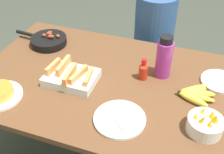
# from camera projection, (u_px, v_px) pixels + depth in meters

# --- Properties ---
(dining_table) EXTENTS (1.57, 0.97, 0.73)m
(dining_table) POSITION_uv_depth(u_px,v_px,m) (112.00, 93.00, 1.65)
(dining_table) COLOR brown
(dining_table) RESTS_ON ground_plane
(banana_bunch) EXTENTS (0.20, 0.20, 0.04)m
(banana_bunch) POSITION_uv_depth(u_px,v_px,m) (194.00, 94.00, 1.49)
(banana_bunch) COLOR yellow
(banana_bunch) RESTS_ON dining_table
(melon_tray) EXTENTS (0.29, 0.22, 0.10)m
(melon_tray) POSITION_uv_depth(u_px,v_px,m) (71.00, 76.00, 1.58)
(melon_tray) COLOR silver
(melon_tray) RESTS_ON dining_table
(skillet) EXTENTS (0.39, 0.24, 0.08)m
(skillet) POSITION_uv_depth(u_px,v_px,m) (48.00, 40.00, 1.89)
(skillet) COLOR black
(skillet) RESTS_ON dining_table
(empty_plate_near_front) EXTENTS (0.26, 0.26, 0.02)m
(empty_plate_near_front) POSITION_uv_depth(u_px,v_px,m) (120.00, 119.00, 1.36)
(empty_plate_near_front) COLOR silver
(empty_plate_near_front) RESTS_ON dining_table
(empty_plate_far_left) EXTENTS (0.21, 0.21, 0.02)m
(empty_plate_far_left) POSITION_uv_depth(u_px,v_px,m) (220.00, 81.00, 1.58)
(empty_plate_far_left) COLOR silver
(empty_plate_far_left) RESTS_ON dining_table
(fruit_bowl_mango) EXTENTS (0.17, 0.17, 0.13)m
(fruit_bowl_mango) POSITION_uv_depth(u_px,v_px,m) (205.00, 124.00, 1.29)
(fruit_bowl_mango) COLOR silver
(fruit_bowl_mango) RESTS_ON dining_table
(water_bottle) EXTENTS (0.09, 0.09, 0.26)m
(water_bottle) POSITION_uv_depth(u_px,v_px,m) (164.00, 58.00, 1.57)
(water_bottle) COLOR #992D89
(water_bottle) RESTS_ON dining_table
(hot_sauce_bottle) EXTENTS (0.05, 0.05, 0.13)m
(hot_sauce_bottle) POSITION_uv_depth(u_px,v_px,m) (143.00, 70.00, 1.58)
(hot_sauce_bottle) COLOR #B72814
(hot_sauce_bottle) RESTS_ON dining_table
(person_figure) EXTENTS (0.33, 0.33, 1.23)m
(person_figure) POSITION_uv_depth(u_px,v_px,m) (152.00, 50.00, 2.24)
(person_figure) COLOR black
(person_figure) RESTS_ON ground_plane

